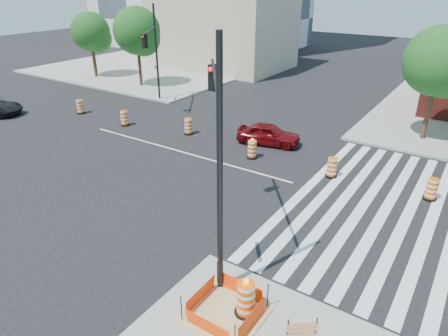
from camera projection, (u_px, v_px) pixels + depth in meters
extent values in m
plane|color=black|center=(182.00, 152.00, 23.06)|extent=(120.00, 120.00, 0.00)
cube|color=gray|center=(159.00, 66.00, 45.58)|extent=(22.00, 22.00, 0.15)
cube|color=silver|center=(308.00, 187.00, 19.14)|extent=(0.45, 13.50, 0.01)
cube|color=silver|center=(326.00, 192.00, 18.69)|extent=(0.45, 13.50, 0.01)
cube|color=silver|center=(345.00, 197.00, 18.23)|extent=(0.45, 13.50, 0.01)
cube|color=silver|center=(365.00, 203.00, 17.78)|extent=(0.45, 13.50, 0.01)
cube|color=silver|center=(386.00, 209.00, 17.33)|extent=(0.45, 13.50, 0.01)
cube|color=silver|center=(408.00, 215.00, 16.88)|extent=(0.45, 13.50, 0.01)
cube|color=silver|center=(431.00, 221.00, 16.43)|extent=(0.45, 13.50, 0.01)
cube|color=silver|center=(182.00, 152.00, 23.05)|extent=(14.00, 0.12, 0.01)
cube|color=tan|center=(225.00, 313.00, 11.70)|extent=(2.20, 2.20, 0.05)
cube|color=#FF3C05|center=(207.00, 327.00, 10.92)|extent=(1.44, 0.02, 0.55)
cube|color=#FF3C05|center=(241.00, 289.00, 12.27)|extent=(1.44, 0.02, 0.55)
cube|color=#FF3C05|center=(201.00, 294.00, 12.05)|extent=(0.02, 1.44, 0.55)
cube|color=#FF3C05|center=(252.00, 320.00, 11.14)|extent=(0.02, 1.44, 0.55)
cylinder|color=black|center=(181.00, 308.00, 11.30)|extent=(0.04, 0.04, 0.90)
cylinder|color=black|center=(217.00, 273.00, 12.65)|extent=(0.04, 0.04, 0.90)
cylinder|color=black|center=(268.00, 296.00, 11.75)|extent=(0.04, 0.04, 0.90)
cube|color=tan|center=(222.00, 20.00, 43.46)|extent=(14.00, 10.00, 10.00)
imported|color=#5D080C|center=(269.00, 134.00, 23.87)|extent=(4.01, 2.37, 1.28)
cylinder|color=black|center=(220.00, 178.00, 11.06)|extent=(0.18, 0.18, 7.81)
cylinder|color=black|center=(215.00, 77.00, 12.78)|extent=(3.62, 4.75, 0.12)
cube|color=black|center=(213.00, 78.00, 14.84)|extent=(0.31, 0.27, 0.98)
sphere|color=#FF0C0C|center=(210.00, 69.00, 14.56)|extent=(0.18, 0.18, 0.18)
cube|color=#0C591E|center=(219.00, 192.00, 12.36)|extent=(0.74, 0.96, 0.24)
cylinder|color=black|center=(157.00, 53.00, 31.33)|extent=(0.16, 0.16, 7.26)
cylinder|color=black|center=(149.00, 30.00, 28.01)|extent=(3.15, 4.57, 0.11)
cube|color=black|center=(145.00, 41.00, 26.48)|extent=(0.29, 0.25, 0.91)
sphere|color=#FF0C0C|center=(142.00, 36.00, 26.21)|extent=(0.16, 0.16, 0.16)
cube|color=#0C591E|center=(156.00, 67.00, 30.90)|extent=(0.64, 0.92, 0.23)
cylinder|color=black|center=(245.00, 312.00, 11.68)|extent=(0.66, 0.66, 0.11)
cylinder|color=#F25905|center=(246.00, 298.00, 11.44)|extent=(0.53, 0.53, 1.05)
sphere|color=#FF990C|center=(246.00, 282.00, 11.18)|extent=(0.18, 0.18, 0.18)
cube|color=#F25905|center=(302.00, 327.00, 10.38)|extent=(0.69, 0.55, 0.28)
cube|color=#F25905|center=(301.00, 336.00, 10.51)|extent=(0.69, 0.55, 0.22)
cylinder|color=black|center=(287.00, 334.00, 10.44)|extent=(0.04, 0.04, 0.99)
cylinder|color=black|center=(316.00, 332.00, 10.49)|extent=(0.04, 0.04, 0.99)
cylinder|color=#382314|center=(94.00, 58.00, 39.61)|extent=(0.34, 0.34, 3.95)
sphere|color=#124115|center=(90.00, 32.00, 38.55)|extent=(3.71, 3.71, 3.71)
sphere|color=#124115|center=(98.00, 38.00, 38.79)|extent=(2.72, 2.72, 2.72)
sphere|color=#124115|center=(86.00, 35.00, 38.76)|extent=(2.47, 2.47, 2.47)
cylinder|color=#382314|center=(139.00, 63.00, 36.11)|extent=(0.28, 0.28, 4.40)
sphere|color=#124115|center=(137.00, 31.00, 34.93)|extent=(4.13, 4.13, 4.13)
sphere|color=#124115|center=(143.00, 39.00, 35.20)|extent=(3.03, 3.03, 3.03)
sphere|color=#124115|center=(133.00, 35.00, 35.15)|extent=(2.75, 2.75, 2.75)
cylinder|color=#382314|center=(429.00, 107.00, 23.83)|extent=(0.29, 0.29, 4.29)
sphere|color=#124115|center=(440.00, 61.00, 22.68)|extent=(4.02, 4.02, 4.02)
sphere|color=#124115|center=(446.00, 73.00, 22.95)|extent=(2.95, 2.95, 2.95)
sphere|color=#124115|center=(430.00, 68.00, 22.90)|extent=(2.68, 2.68, 2.68)
cylinder|color=black|center=(81.00, 113.00, 29.63)|extent=(0.60, 0.60, 0.10)
cylinder|color=#F25905|center=(80.00, 106.00, 29.41)|extent=(0.48, 0.48, 0.95)
cylinder|color=black|center=(125.00, 125.00, 27.19)|extent=(0.60, 0.60, 0.10)
cylinder|color=#F25905|center=(124.00, 118.00, 26.97)|extent=(0.48, 0.48, 0.95)
cylinder|color=black|center=(189.00, 133.00, 25.69)|extent=(0.60, 0.60, 0.10)
cylinder|color=#F25905|center=(188.00, 126.00, 25.48)|extent=(0.48, 0.48, 0.95)
cylinder|color=black|center=(252.00, 157.00, 22.26)|extent=(0.60, 0.60, 0.10)
cylinder|color=#F25905|center=(252.00, 149.00, 22.05)|extent=(0.48, 0.48, 0.95)
sphere|color=#FF990C|center=(252.00, 139.00, 21.81)|extent=(0.16, 0.16, 0.16)
cylinder|color=black|center=(331.00, 176.00, 20.15)|extent=(0.60, 0.60, 0.10)
cylinder|color=#F25905|center=(332.00, 167.00, 19.94)|extent=(0.48, 0.48, 0.95)
cylinder|color=black|center=(429.00, 198.00, 18.08)|extent=(0.60, 0.60, 0.10)
cylinder|color=#F25905|center=(432.00, 188.00, 17.87)|extent=(0.48, 0.48, 0.95)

